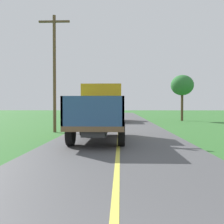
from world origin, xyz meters
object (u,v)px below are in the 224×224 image
at_px(roadside_tree_near_left, 182,85).
at_px(banana_truck_near, 101,111).
at_px(utility_pole_roadside, 54,70).
at_px(banana_truck_far, 113,108).

bearing_deg(roadside_tree_near_left, banana_truck_near, -116.72).
xyz_separation_m(utility_pole_roadside, roadside_tree_near_left, (11.47, 12.84, 0.01)).
xyz_separation_m(banana_truck_far, roadside_tree_near_left, (7.96, 1.31, 2.64)).
relative_size(banana_truck_near, banana_truck_far, 1.00).
bearing_deg(utility_pole_roadside, banana_truck_near, -45.86).
bearing_deg(utility_pole_roadside, banana_truck_far, 73.07).
bearing_deg(roadside_tree_near_left, utility_pole_roadside, -131.76).
bearing_deg(banana_truck_near, banana_truck_far, 89.17).
bearing_deg(banana_truck_near, utility_pole_roadside, 134.14).
height_order(banana_truck_far, utility_pole_roadside, utility_pole_roadside).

